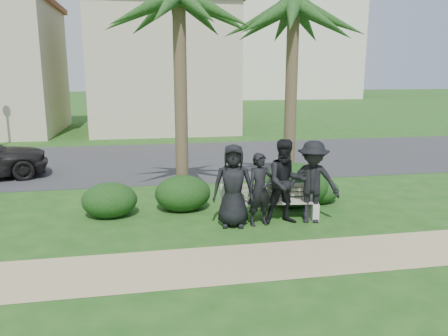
{
  "coord_description": "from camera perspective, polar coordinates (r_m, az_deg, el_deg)",
  "views": [
    {
      "loc": [
        -2.29,
        -8.86,
        3.29
      ],
      "look_at": [
        -0.44,
        1.0,
        1.12
      ],
      "focal_mm": 35.0,
      "sensor_mm": 36.0,
      "label": 1
    }
  ],
  "objects": [
    {
      "name": "palm_right",
      "position": [
        12.03,
        9.09,
        19.73
      ],
      "size": [
        3.0,
        3.0,
        5.87
      ],
      "color": "brown",
      "rests_on": "ground"
    },
    {
      "name": "hedge_e",
      "position": [
        11.62,
        12.31,
        -2.8
      ],
      "size": [
        1.05,
        0.86,
        0.68
      ],
      "primitive_type": "ellipsoid",
      "color": "black",
      "rests_on": "ground"
    },
    {
      "name": "man_b",
      "position": [
        9.6,
        4.73,
        -2.83
      ],
      "size": [
        0.65,
        0.48,
        1.62
      ],
      "primitive_type": "imported",
      "rotation": [
        0.0,
        0.0,
        0.16
      ],
      "color": "black",
      "rests_on": "ground"
    },
    {
      "name": "hedge_b",
      "position": [
        10.78,
        -5.41,
        -3.16
      ],
      "size": [
        1.37,
        1.13,
        0.89
      ],
      "primitive_type": "ellipsoid",
      "color": "black",
      "rests_on": "ground"
    },
    {
      "name": "hedge_d",
      "position": [
        11.22,
        9.22,
        -2.02
      ],
      "size": [
        1.73,
        1.43,
        1.13
      ],
      "primitive_type": "ellipsoid",
      "color": "black",
      "rests_on": "ground"
    },
    {
      "name": "stucco_bldg_right",
      "position": [
        26.9,
        -8.04,
        12.87
      ],
      "size": [
        8.4,
        8.4,
        7.3
      ],
      "color": "#C5BA93",
      "rests_on": "ground"
    },
    {
      "name": "man_a",
      "position": [
        9.5,
        1.21,
        -2.31
      ],
      "size": [
        0.99,
        0.75,
        1.82
      ],
      "primitive_type": "imported",
      "rotation": [
        0.0,
        0.0,
        -0.2
      ],
      "color": "black",
      "rests_on": "ground"
    },
    {
      "name": "hedge_a",
      "position": [
        10.6,
        -14.72,
        -3.95
      ],
      "size": [
        1.28,
        1.06,
        0.83
      ],
      "primitive_type": "ellipsoid",
      "color": "black",
      "rests_on": "ground"
    },
    {
      "name": "palm_left",
      "position": [
        11.02,
        -5.93,
        20.93
      ],
      "size": [
        3.0,
        3.0,
        5.96
      ],
      "color": "brown",
      "rests_on": "ground"
    },
    {
      "name": "man_c",
      "position": [
        9.74,
        8.08,
        -1.82
      ],
      "size": [
        0.94,
        0.73,
        1.9
      ],
      "primitive_type": "imported",
      "rotation": [
        0.0,
        0.0,
        -0.02
      ],
      "color": "black",
      "rests_on": "ground"
    },
    {
      "name": "hotel_tower",
      "position": [
        66.68,
        3.94,
        20.88
      ],
      "size": [
        26.0,
        18.0,
        37.3
      ],
      "color": "#EEE0C7",
      "rests_on": "ground"
    },
    {
      "name": "asphalt_street",
      "position": [
        17.33,
        -2.81,
        1.23
      ],
      "size": [
        160.0,
        8.0,
        0.01
      ],
      "primitive_type": "cube",
      "color": "#2D2D30",
      "rests_on": "ground"
    },
    {
      "name": "park_bench",
      "position": [
        10.12,
        5.86,
        -4.76
      ],
      "size": [
        2.27,
        0.76,
        0.77
      ],
      "rotation": [
        0.0,
        0.0,
        -0.12
      ],
      "color": "#9C9583",
      "rests_on": "ground"
    },
    {
      "name": "footpath",
      "position": [
        8.12,
        6.87,
        -11.79
      ],
      "size": [
        30.0,
        1.6,
        0.01
      ],
      "primitive_type": "cube",
      "color": "tan",
      "rests_on": "ground"
    },
    {
      "name": "ground",
      "position": [
        9.73,
        3.69,
        -7.6
      ],
      "size": [
        160.0,
        160.0,
        0.0
      ],
      "primitive_type": "plane",
      "color": "#1D4C15",
      "rests_on": "ground"
    },
    {
      "name": "man_d",
      "position": [
        9.93,
        11.47,
        -1.8
      ],
      "size": [
        1.36,
        1.04,
        1.86
      ],
      "primitive_type": "imported",
      "rotation": [
        0.0,
        0.0,
        -0.32
      ],
      "color": "black",
      "rests_on": "ground"
    },
    {
      "name": "hedge_c",
      "position": [
        10.86,
        -5.97,
        -3.67
      ],
      "size": [
        1.03,
        0.85,
        0.67
      ],
      "primitive_type": "ellipsoid",
      "color": "black",
      "rests_on": "ground"
    }
  ]
}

